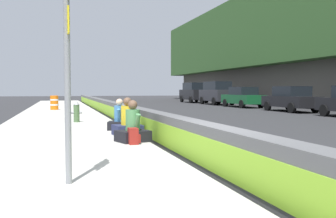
# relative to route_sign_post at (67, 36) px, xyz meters

# --- Properties ---
(ground_plane) EXTENTS (160.00, 160.00, 0.00)m
(ground_plane) POSITION_rel_route_sign_post_xyz_m (0.65, -2.54, -2.23)
(ground_plane) COLOR #2B2B2D
(ground_plane) RESTS_ON ground
(sidewalk_strip) EXTENTS (80.00, 4.40, 0.14)m
(sidewalk_strip) POSITION_rel_route_sign_post_xyz_m (0.65, 0.11, -2.16)
(sidewalk_strip) COLOR #B5B2A8
(sidewalk_strip) RESTS_ON ground_plane
(jersey_barrier) EXTENTS (76.00, 0.45, 0.85)m
(jersey_barrier) POSITION_rel_route_sign_post_xyz_m (0.65, -2.53, -1.81)
(jersey_barrier) COLOR #545456
(jersey_barrier) RESTS_ON ground_plane
(route_sign_post) EXTENTS (0.44, 0.09, 3.60)m
(route_sign_post) POSITION_rel_route_sign_post_xyz_m (0.00, 0.00, 0.00)
(route_sign_post) COLOR gray
(route_sign_post) RESTS_ON sidewalk_strip
(fire_hydrant) EXTENTS (0.26, 0.46, 0.88)m
(fire_hydrant) POSITION_rel_route_sign_post_xyz_m (10.05, -0.54, -1.65)
(fire_hydrant) COLOR #47663D
(fire_hydrant) RESTS_ON sidewalk_strip
(seated_person_foreground) EXTENTS (0.86, 0.94, 1.08)m
(seated_person_foreground) POSITION_rel_route_sign_post_xyz_m (3.84, -1.69, -1.76)
(seated_person_foreground) COLOR black
(seated_person_foreground) RESTS_ON sidewalk_strip
(seated_person_middle) EXTENTS (0.79, 0.89, 1.12)m
(seated_person_middle) POSITION_rel_route_sign_post_xyz_m (5.24, -1.80, -1.74)
(seated_person_middle) COLOR #23284C
(seated_person_middle) RESTS_ON sidewalk_strip
(seated_person_rear) EXTENTS (0.82, 0.89, 1.04)m
(seated_person_rear) POSITION_rel_route_sign_post_xyz_m (6.72, -1.80, -1.77)
(seated_person_rear) COLOR black
(seated_person_rear) RESTS_ON sidewalk_strip
(backpack) EXTENTS (0.32, 0.28, 0.40)m
(backpack) POSITION_rel_route_sign_post_xyz_m (3.41, -1.62, -1.90)
(backpack) COLOR maroon
(backpack) RESTS_ON sidewalk_strip
(construction_barrel) EXTENTS (0.54, 0.54, 0.95)m
(construction_barrel) POSITION_rel_route_sign_post_xyz_m (19.87, 0.47, -1.61)
(construction_barrel) COLOR orange
(construction_barrel) RESTS_ON sidewalk_strip
(parked_car_fourth) EXTENTS (4.54, 2.04, 1.71)m
(parked_car_fourth) POSITION_rel_route_sign_post_xyz_m (15.50, -14.79, -1.37)
(parked_car_fourth) COLOR black
(parked_car_fourth) RESTS_ON ground_plane
(parked_car_midline) EXTENTS (4.52, 2.00, 1.71)m
(parked_car_midline) POSITION_rel_route_sign_post_xyz_m (21.78, -14.60, -1.37)
(parked_car_midline) COLOR #145128
(parked_car_midline) RESTS_ON ground_plane
(parked_car_far) EXTENTS (4.82, 2.11, 2.28)m
(parked_car_far) POSITION_rel_route_sign_post_xyz_m (27.34, -14.75, -1.05)
(parked_car_far) COLOR #28282D
(parked_car_far) RESTS_ON ground_plane
(parked_car_farther) EXTENTS (4.80, 2.07, 2.28)m
(parked_car_farther) POSITION_rel_route_sign_post_xyz_m (33.32, -14.63, -1.05)
(parked_car_farther) COLOR black
(parked_car_farther) RESTS_ON ground_plane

